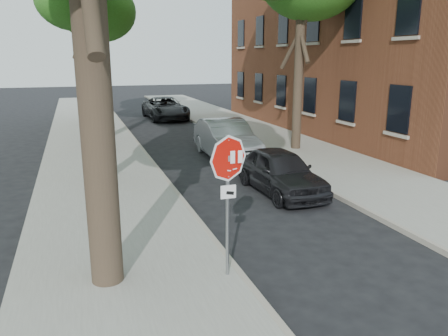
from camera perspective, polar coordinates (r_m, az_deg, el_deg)
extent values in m
plane|color=black|center=(8.56, 5.00, -13.64)|extent=(120.00, 120.00, 0.00)
cube|color=gray|center=(19.32, -16.60, 1.86)|extent=(4.00, 55.00, 0.12)
cube|color=gray|center=(21.36, 6.81, 3.49)|extent=(4.00, 55.00, 0.12)
cube|color=#9E9384|center=(19.49, -10.59, 2.33)|extent=(0.12, 55.00, 0.13)
cube|color=#9E9384|center=(20.56, 1.64, 3.19)|extent=(0.12, 55.00, 0.13)
cylinder|color=gray|center=(7.76, 0.46, -5.17)|extent=(0.06, 0.06, 2.60)
cube|color=#99999E|center=(7.48, 0.55, 1.28)|extent=(0.05, 0.06, 0.10)
cylinder|color=#99999E|center=(7.48, 0.56, 1.28)|extent=(0.76, 0.32, 0.82)
cylinder|color=white|center=(7.46, 0.60, 1.25)|extent=(0.76, 0.32, 0.82)
cylinder|color=red|center=(7.46, 0.61, 1.24)|extent=(0.68, 0.29, 0.74)
cube|color=white|center=(7.38, -0.90, 1.26)|extent=(0.08, 0.00, 0.22)
cube|color=white|center=(7.42, 0.13, 1.34)|extent=(0.08, 0.00, 0.22)
cube|color=white|center=(7.47, 1.14, 1.41)|extent=(0.08, 0.00, 0.22)
cube|color=white|center=(7.51, 2.15, 1.49)|extent=(0.08, 0.00, 0.22)
cube|color=silver|center=(7.46, -0.16, -0.26)|extent=(0.08, 0.00, 0.03)
cube|color=silver|center=(7.50, 0.64, -0.34)|extent=(0.08, 0.00, 0.03)
cube|color=silver|center=(7.53, 1.43, -0.13)|extent=(0.08, 0.00, 0.03)
cube|color=white|center=(7.63, 0.57, -3.13)|extent=(0.28, 0.02, 0.24)
cube|color=black|center=(7.63, 0.81, -3.28)|extent=(0.15, 0.00, 0.08)
cylinder|color=black|center=(13.94, -17.46, 17.19)|extent=(0.44, 0.44, 9.50)
cylinder|color=black|center=(20.95, -17.60, 16.66)|extent=(0.48, 0.48, 10.00)
cylinder|color=black|center=(27.91, -18.61, 14.78)|extent=(0.40, 0.40, 9.00)
ellipsoid|color=#214F11|center=(28.08, -19.04, 19.91)|extent=(4.16, 4.16, 3.33)
ellipsoid|color=#214F11|center=(28.80, -20.57, 18.87)|extent=(3.78, 3.78, 3.02)
cylinder|color=black|center=(19.22, 9.88, 15.87)|extent=(0.40, 0.40, 9.00)
imported|color=black|center=(13.28, 7.34, -0.41)|extent=(1.68, 3.96, 1.34)
imported|color=gray|center=(17.76, 0.28, 3.78)|extent=(1.79, 4.78, 1.56)
imported|color=black|center=(29.64, -7.67, 7.75)|extent=(2.54, 5.27, 1.45)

